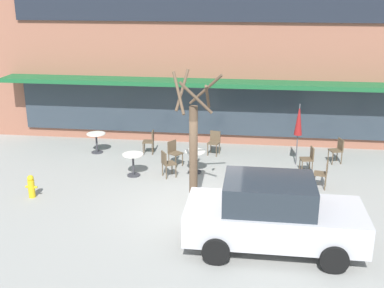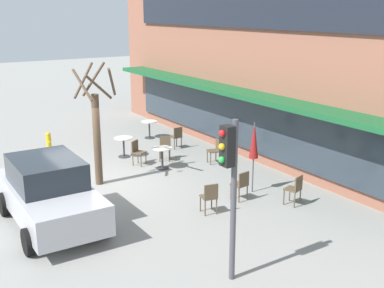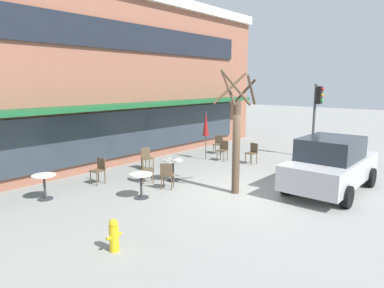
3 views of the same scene
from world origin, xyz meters
name	(u,v)px [view 3 (image 3 of 3)]	position (x,y,z in m)	size (l,w,h in m)	color
ground_plane	(244,193)	(0.00, 0.00, 0.00)	(80.00, 80.00, 0.00)	gray
building_facade	(69,78)	(0.00, 9.96, 3.70)	(19.70, 9.10, 7.39)	#935B47
cafe_table_near_wall	(44,183)	(-4.36, 4.25, 0.52)	(0.70, 0.70, 0.76)	#333338
cafe_table_streetside	(141,182)	(-2.41, 2.14, 0.52)	(0.70, 0.70, 0.76)	#333338
cafe_table_by_tree	(173,167)	(-0.41, 2.70, 0.52)	(0.70, 0.70, 0.76)	#333338
patio_umbrella_green_folded	(206,124)	(3.05, 3.94, 1.63)	(0.28, 0.28, 2.20)	#4C4C51
cafe_chair_0	(167,174)	(-1.28, 2.16, 0.53)	(0.55, 0.55, 0.89)	brown
cafe_chair_1	(145,168)	(-1.22, 3.27, 0.53)	(0.56, 0.56, 0.89)	brown
cafe_chair_2	(99,169)	(-2.33, 4.42, 0.53)	(0.43, 0.43, 0.89)	brown
cafe_chair_3	(218,143)	(4.50, 4.29, 0.53)	(0.50, 0.50, 0.89)	brown
cafe_chair_4	(223,149)	(3.40, 3.22, 0.53)	(0.45, 0.45, 0.89)	brown
cafe_chair_5	(147,157)	(0.07, 4.63, 0.53)	(0.49, 0.49, 0.89)	brown
cafe_chair_6	(252,152)	(3.71, 1.89, 0.53)	(0.47, 0.47, 0.89)	brown
parked_sedan	(331,164)	(2.03, -1.97, 0.88)	(4.20, 2.03, 1.76)	#B7B7BC
street_tree	(236,137)	(-0.15, 0.24, 1.81)	(1.41, 1.41, 3.86)	brown
traffic_light_pole	(317,108)	(6.67, 0.32, 2.30)	(0.26, 0.44, 3.40)	#47474C
fire_hydrant	(114,235)	(-5.00, 0.04, 0.35)	(0.36, 0.20, 0.71)	gold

